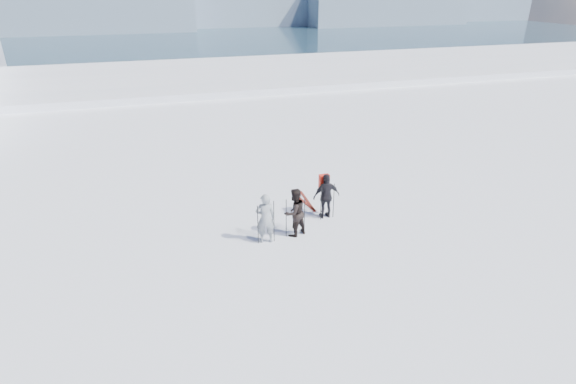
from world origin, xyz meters
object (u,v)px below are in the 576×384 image
(skier_grey, at_px, (265,218))
(skis_loose, at_px, (306,201))
(skier_dark, at_px, (295,212))
(skier_pack, at_px, (326,196))

(skier_grey, xyz_separation_m, skis_loose, (2.07, 2.27, -0.79))
(skier_grey, relative_size, skier_dark, 1.02)
(skier_dark, height_order, skier_pack, skier_dark)
(skier_grey, height_order, skier_pack, skier_grey)
(skier_dark, relative_size, skis_loose, 0.92)
(skier_dark, height_order, skis_loose, skier_dark)
(skier_grey, height_order, skier_dark, skier_grey)
(skier_grey, relative_size, skier_pack, 1.03)
(skier_grey, height_order, skis_loose, skier_grey)
(skier_dark, relative_size, skier_pack, 1.00)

